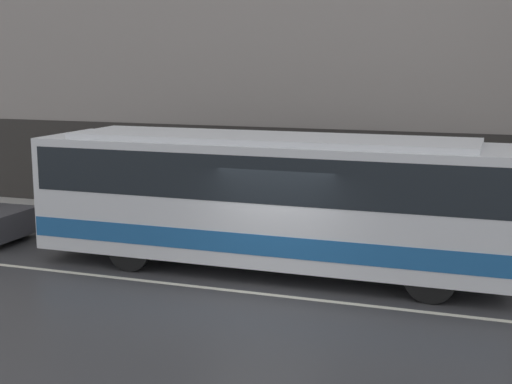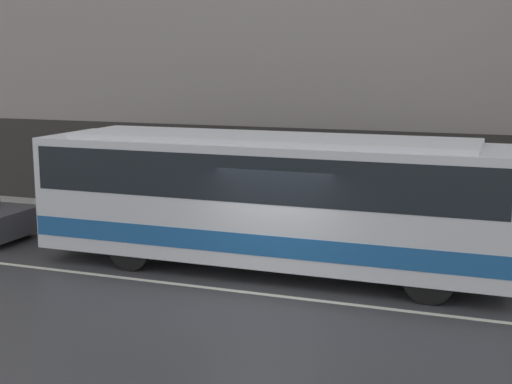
# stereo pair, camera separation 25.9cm
# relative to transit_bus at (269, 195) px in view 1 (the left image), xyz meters

# --- Properties ---
(ground_plane) EXTENTS (60.00, 60.00, 0.00)m
(ground_plane) POSITION_rel_transit_bus_xyz_m (0.56, -1.72, -1.73)
(ground_plane) COLOR #38383A
(sidewalk) EXTENTS (60.00, 2.50, 0.14)m
(sidewalk) POSITION_rel_transit_bus_xyz_m (0.56, 3.53, -1.66)
(sidewalk) COLOR #A09E99
(sidewalk) RESTS_ON ground_plane
(building_facade) EXTENTS (60.00, 0.35, 12.00)m
(building_facade) POSITION_rel_transit_bus_xyz_m (0.56, 4.92, 4.06)
(building_facade) COLOR gray
(building_facade) RESTS_ON ground_plane
(lane_stripe) EXTENTS (54.00, 0.14, 0.01)m
(lane_stripe) POSITION_rel_transit_bus_xyz_m (0.56, -1.72, -1.73)
(lane_stripe) COLOR beige
(lane_stripe) RESTS_ON ground_plane
(transit_bus) EXTENTS (10.67, 2.56, 3.07)m
(transit_bus) POSITION_rel_transit_bus_xyz_m (0.00, 0.00, 0.00)
(transit_bus) COLOR silver
(transit_bus) RESTS_ON ground_plane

